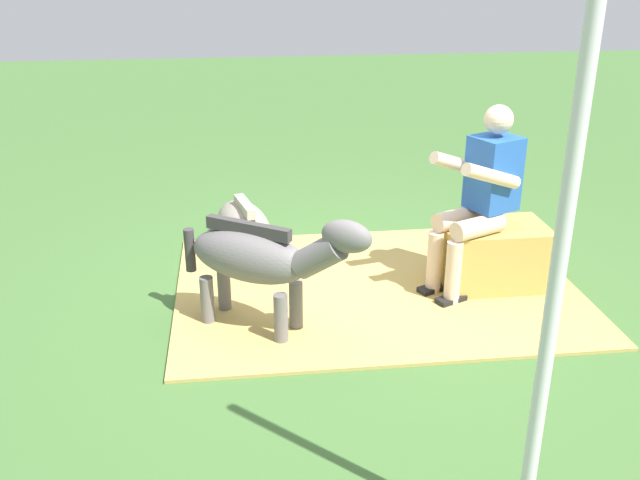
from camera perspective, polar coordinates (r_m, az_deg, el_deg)
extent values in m
plane|color=#426B33|center=(5.18, 2.32, -4.41)|extent=(24.00, 24.00, 0.00)
cube|color=tan|center=(5.27, 4.53, -3.82)|extent=(2.92, 2.13, 0.02)
cube|color=tan|center=(5.36, 13.66, -1.28)|extent=(0.76, 0.49, 0.48)
cylinder|color=beige|center=(5.02, 12.61, 1.04)|extent=(0.42, 0.29, 0.14)
cylinder|color=beige|center=(5.02, 10.65, -2.69)|extent=(0.11, 0.11, 0.48)
cube|color=black|center=(5.11, 10.48, -4.83)|extent=(0.24, 0.18, 0.06)
cylinder|color=beige|center=(5.16, 11.09, 1.74)|extent=(0.42, 0.29, 0.14)
cylinder|color=beige|center=(5.15, 9.18, -1.89)|extent=(0.11, 0.11, 0.48)
cube|color=black|center=(5.24, 9.04, -3.99)|extent=(0.24, 0.18, 0.06)
cube|color=#2659B2|center=(5.12, 13.79, 5.25)|extent=(0.39, 0.38, 0.52)
cylinder|color=beige|center=(4.87, 13.64, 5.01)|extent=(0.49, 0.29, 0.26)
cylinder|color=beige|center=(5.09, 11.13, 5.98)|extent=(0.49, 0.29, 0.26)
sphere|color=beige|center=(5.02, 14.19, 9.39)|extent=(0.20, 0.20, 0.20)
ellipsoid|color=slate|center=(4.55, -5.70, -1.28)|extent=(0.88, 0.73, 0.34)
cylinder|color=slate|center=(4.65, -1.94, -5.34)|extent=(0.09, 0.09, 0.35)
cylinder|color=slate|center=(4.50, -3.16, -6.40)|extent=(0.09, 0.09, 0.35)
cylinder|color=slate|center=(4.91, -7.71, -3.92)|extent=(0.09, 0.09, 0.35)
cylinder|color=slate|center=(4.77, -9.05, -4.87)|extent=(0.09, 0.09, 0.35)
cylinder|color=slate|center=(4.28, -0.07, -1.28)|extent=(0.40, 0.35, 0.33)
ellipsoid|color=slate|center=(4.15, 2.16, 0.29)|extent=(0.36, 0.31, 0.20)
cube|color=#3A3838|center=(4.48, -5.80, 0.94)|extent=(0.53, 0.38, 0.08)
cylinder|color=#3A3838|center=(4.82, -10.43, -0.80)|extent=(0.07, 0.07, 0.30)
ellipsoid|color=gray|center=(5.97, -6.16, 1.13)|extent=(0.59, 0.95, 0.36)
cube|color=gray|center=(5.53, -4.70, -2.04)|extent=(0.30, 0.33, 0.10)
cylinder|color=gray|center=(5.44, -4.70, -0.30)|extent=(0.24, 0.32, 0.30)
ellipsoid|color=gray|center=(5.25, -4.19, -0.22)|extent=(0.22, 0.33, 0.20)
cube|color=#B5A999|center=(5.82, -6.04, 2.69)|extent=(0.18, 0.45, 0.08)
cylinder|color=silver|center=(2.67, 18.26, -4.88)|extent=(0.06, 0.06, 2.34)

